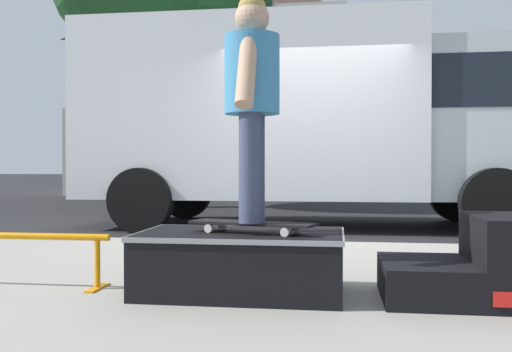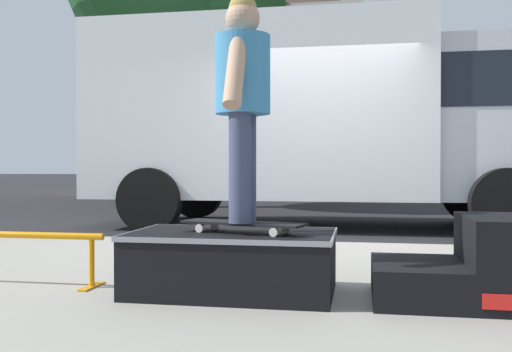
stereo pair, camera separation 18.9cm
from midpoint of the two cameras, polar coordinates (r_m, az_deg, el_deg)
name	(u,v)px [view 1 (the left image)]	position (r m, az deg, el deg)	size (l,w,h in m)	color
ground_plane	(310,246)	(6.63, 4.57, -6.97)	(140.00, 140.00, 0.00)	black
sidewalk_slab	(287,301)	(3.67, 1.58, -12.37)	(50.00, 5.00, 0.12)	gray
skate_box	(241,260)	(3.58, -3.00, -8.42)	(1.26, 0.76, 0.38)	black
kicker_ramp	(489,266)	(3.60, 20.83, -8.37)	(1.04, 0.72, 0.50)	black
grind_rail	(16,247)	(4.13, -24.05, -6.49)	(1.28, 0.28, 0.35)	orange
skateboard	(252,224)	(3.48, -1.95, -4.80)	(0.80, 0.41, 0.07)	black
skater_kid	(252,88)	(3.50, -1.96, 8.74)	(0.33, 0.71, 1.38)	#3F4766
box_truck	(316,115)	(8.80, 5.36, 6.04)	(6.91, 2.63, 3.05)	white
house_behind	(226,80)	(22.00, -3.27, 9.56)	(9.54, 8.23, 8.40)	beige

